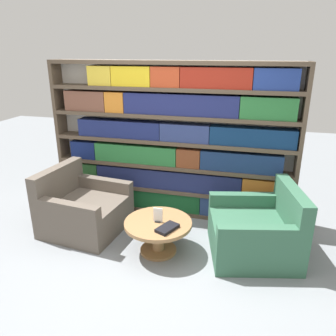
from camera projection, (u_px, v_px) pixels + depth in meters
ground_plane at (142, 262)px, 3.64m from camera, size 14.00×14.00×0.00m
bookshelf at (173, 143)px, 4.46m from camera, size 3.34×0.30×2.10m
armchair_left at (83, 210)px, 4.24m from camera, size 1.02×1.01×0.81m
armchair_right at (257, 232)px, 3.72m from camera, size 1.12×1.11×0.81m
coffee_table at (158, 230)px, 3.74m from camera, size 0.77×0.77×0.39m
table_sign at (158, 216)px, 3.68m from camera, size 0.10×0.06×0.17m
stray_book at (167, 228)px, 3.54m from camera, size 0.24×0.30×0.04m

